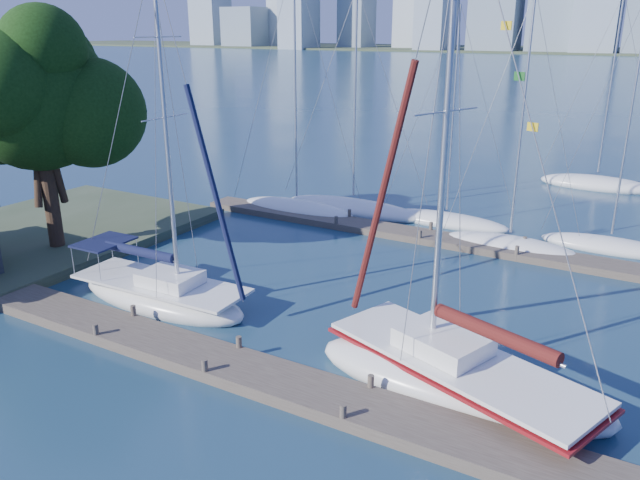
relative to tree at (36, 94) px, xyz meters
The scene contains 12 objects.
ground 16.76m from the tree, 18.19° to the right, with size 700.00×700.00×0.00m, color #17314A.
near_dock 16.67m from the tree, 18.19° to the right, with size 26.00×2.00×0.40m, color #453C32.
far_dock 21.13m from the tree, 35.35° to the left, with size 30.00×1.80×0.36m, color #453C32.
tree is the anchor object (origin of this frame).
sailboat_navy 11.08m from the tree, 11.51° to the right, with size 8.31×2.96×13.75m.
sailboat_maroon 22.32m from the tree, ahead, with size 9.93×6.07×15.30m.
bg_boat_0 15.81m from the tree, 62.68° to the left, with size 8.00×5.39×14.84m.
bg_boat_1 18.60m from the tree, 56.89° to the left, with size 9.40×3.69×13.28m.
bg_boat_2 22.39m from the tree, 44.30° to the left, with size 7.60×4.07×12.25m.
bg_boat_3 24.04m from the tree, 31.97° to the left, with size 7.05×4.75×12.77m.
bg_boat_4 28.95m from the tree, 31.49° to the left, with size 7.01×3.31×12.94m.
bg_boat_7 36.33m from the tree, 52.94° to the left, with size 7.66×2.62×13.34m.
Camera 1 is at (11.94, -14.21, 10.80)m, focal length 35.00 mm.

